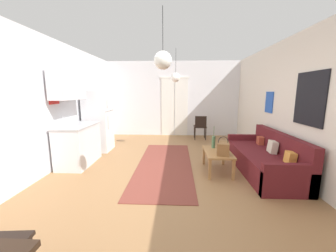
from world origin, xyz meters
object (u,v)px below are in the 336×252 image
(pendant_lamp_near, at_px, (163,60))
(pendant_lamp_far, at_px, (176,77))
(refrigerator, at_px, (98,121))
(coffee_table, at_px, (218,154))
(couch, at_px, (266,159))
(handbag, at_px, (223,148))
(accent_chair, at_px, (200,126))
(bamboo_vase, at_px, (213,142))

(pendant_lamp_near, bearing_deg, pendant_lamp_far, 86.53)
(refrigerator, xyz_separation_m, pendant_lamp_near, (1.96, -2.56, 1.21))
(pendant_lamp_near, bearing_deg, coffee_table, 49.00)
(couch, relative_size, handbag, 6.13)
(accent_chair, height_order, pendant_lamp_far, pendant_lamp_far)
(coffee_table, height_order, handbag, handbag)
(bamboo_vase, relative_size, accent_chair, 0.58)
(refrigerator, bearing_deg, coffee_table, -24.77)
(refrigerator, relative_size, pendant_lamp_near, 2.09)
(couch, relative_size, bamboo_vase, 4.57)
(pendant_lamp_near, bearing_deg, handbag, 42.29)
(pendant_lamp_near, height_order, pendant_lamp_far, same)
(bamboo_vase, height_order, pendant_lamp_far, pendant_lamp_far)
(handbag, bearing_deg, coffee_table, 104.70)
(refrigerator, bearing_deg, pendant_lamp_near, -52.51)
(handbag, relative_size, refrigerator, 0.21)
(handbag, xyz_separation_m, pendant_lamp_near, (-1.08, -0.98, 1.48))
(refrigerator, bearing_deg, accent_chair, 25.28)
(accent_chair, bearing_deg, handbag, 92.57)
(bamboo_vase, distance_m, accent_chair, 2.52)
(handbag, distance_m, pendant_lamp_near, 2.08)
(accent_chair, xyz_separation_m, pendant_lamp_near, (-0.99, -3.95, 1.56))
(couch, height_order, pendant_lamp_far, pendant_lamp_far)
(accent_chair, bearing_deg, couch, 111.14)
(bamboo_vase, xyz_separation_m, pendant_lamp_near, (-0.98, -1.44, 1.48))
(couch, xyz_separation_m, coffee_table, (-0.98, -0.03, 0.10))
(coffee_table, relative_size, bamboo_vase, 1.87)
(handbag, relative_size, accent_chair, 0.43)
(couch, xyz_separation_m, accent_chair, (-1.02, 2.74, 0.21))
(pendant_lamp_far, bearing_deg, pendant_lamp_near, -93.47)
(bamboo_vase, relative_size, pendant_lamp_near, 0.60)
(bamboo_vase, xyz_separation_m, handbag, (0.10, -0.46, -0.01))
(coffee_table, height_order, refrigerator, refrigerator)
(coffee_table, xyz_separation_m, refrigerator, (-2.99, 1.38, 0.46))
(coffee_table, relative_size, handbag, 2.51)
(handbag, xyz_separation_m, accent_chair, (-0.09, 2.97, -0.08))
(couch, xyz_separation_m, bamboo_vase, (-1.02, 0.23, 0.29))
(coffee_table, distance_m, handbag, 0.27)
(handbag, xyz_separation_m, pendant_lamp_far, (-0.93, 1.54, 1.44))
(bamboo_vase, bearing_deg, pendant_lamp_near, -124.29)
(handbag, bearing_deg, couch, 13.84)
(handbag, bearing_deg, accent_chair, 91.74)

